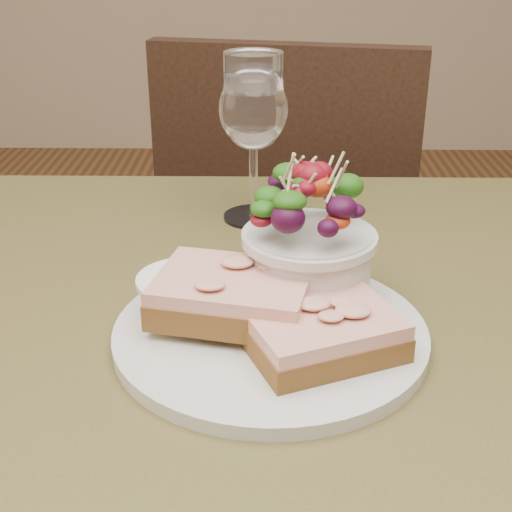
{
  "coord_description": "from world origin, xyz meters",
  "views": [
    {
      "loc": [
        0.02,
        -0.52,
        1.07
      ],
      "look_at": [
        0.01,
        0.02,
        0.81
      ],
      "focal_mm": 50.0,
      "sensor_mm": 36.0,
      "label": 1
    }
  ],
  "objects_px": {
    "ramekin": "(184,294)",
    "salad_bowl": "(309,234)",
    "sandwich_back": "(233,295)",
    "wine_glass": "(253,114)",
    "dinner_plate": "(270,333)",
    "chair_far": "(294,336)",
    "sandwich_front": "(323,333)",
    "cafe_table": "(245,428)"
  },
  "relations": [
    {
      "from": "dinner_plate",
      "to": "ramekin",
      "type": "bearing_deg",
      "value": 165.37
    },
    {
      "from": "chair_far",
      "to": "sandwich_front",
      "type": "bearing_deg",
      "value": 99.94
    },
    {
      "from": "chair_far",
      "to": "salad_bowl",
      "type": "height_order",
      "value": "chair_far"
    },
    {
      "from": "chair_far",
      "to": "wine_glass",
      "type": "bearing_deg",
      "value": 92.25
    },
    {
      "from": "chair_far",
      "to": "dinner_plate",
      "type": "xyz_separation_m",
      "value": [
        -0.06,
        -0.74,
        0.46
      ]
    },
    {
      "from": "dinner_plate",
      "to": "salad_bowl",
      "type": "xyz_separation_m",
      "value": [
        0.03,
        0.06,
        0.07
      ]
    },
    {
      "from": "chair_far",
      "to": "ramekin",
      "type": "bearing_deg",
      "value": 91.04
    },
    {
      "from": "sandwich_front",
      "to": "ramekin",
      "type": "distance_m",
      "value": 0.12
    },
    {
      "from": "dinner_plate",
      "to": "sandwich_front",
      "type": "height_order",
      "value": "sandwich_front"
    },
    {
      "from": "sandwich_front",
      "to": "sandwich_back",
      "type": "height_order",
      "value": "sandwich_back"
    },
    {
      "from": "sandwich_back",
      "to": "ramekin",
      "type": "height_order",
      "value": "sandwich_back"
    },
    {
      "from": "ramekin",
      "to": "salad_bowl",
      "type": "distance_m",
      "value": 0.12
    },
    {
      "from": "cafe_table",
      "to": "salad_bowl",
      "type": "relative_size",
      "value": 6.3
    },
    {
      "from": "salad_bowl",
      "to": "ramekin",
      "type": "bearing_deg",
      "value": -161.05
    },
    {
      "from": "dinner_plate",
      "to": "sandwich_back",
      "type": "height_order",
      "value": "sandwich_back"
    },
    {
      "from": "ramekin",
      "to": "salad_bowl",
      "type": "bearing_deg",
      "value": 18.95
    },
    {
      "from": "chair_far",
      "to": "wine_glass",
      "type": "distance_m",
      "value": 0.76
    },
    {
      "from": "sandwich_front",
      "to": "sandwich_back",
      "type": "distance_m",
      "value": 0.08
    },
    {
      "from": "sandwich_back",
      "to": "wine_glass",
      "type": "xyz_separation_m",
      "value": [
        0.01,
        0.25,
        0.09
      ]
    },
    {
      "from": "dinner_plate",
      "to": "salad_bowl",
      "type": "height_order",
      "value": "salad_bowl"
    },
    {
      "from": "ramekin",
      "to": "chair_far",
      "type": "bearing_deg",
      "value": 79.97
    },
    {
      "from": "dinner_plate",
      "to": "salad_bowl",
      "type": "bearing_deg",
      "value": 58.95
    },
    {
      "from": "dinner_plate",
      "to": "ramekin",
      "type": "relative_size",
      "value": 3.54
    },
    {
      "from": "cafe_table",
      "to": "sandwich_front",
      "type": "distance_m",
      "value": 0.15
    },
    {
      "from": "chair_far",
      "to": "sandwich_back",
      "type": "distance_m",
      "value": 0.89
    },
    {
      "from": "salad_bowl",
      "to": "wine_glass",
      "type": "bearing_deg",
      "value": 104.01
    },
    {
      "from": "cafe_table",
      "to": "sandwich_back",
      "type": "distance_m",
      "value": 0.14
    },
    {
      "from": "sandwich_back",
      "to": "wine_glass",
      "type": "distance_m",
      "value": 0.27
    },
    {
      "from": "chair_far",
      "to": "salad_bowl",
      "type": "bearing_deg",
      "value": 99.2
    },
    {
      "from": "cafe_table",
      "to": "wine_glass",
      "type": "distance_m",
      "value": 0.34
    },
    {
      "from": "cafe_table",
      "to": "dinner_plate",
      "type": "relative_size",
      "value": 3.09
    },
    {
      "from": "salad_bowl",
      "to": "wine_glass",
      "type": "relative_size",
      "value": 0.73
    },
    {
      "from": "wine_glass",
      "to": "salad_bowl",
      "type": "bearing_deg",
      "value": -75.99
    },
    {
      "from": "ramekin",
      "to": "wine_glass",
      "type": "bearing_deg",
      "value": 77.63
    },
    {
      "from": "cafe_table",
      "to": "ramekin",
      "type": "distance_m",
      "value": 0.14
    },
    {
      "from": "chair_far",
      "to": "sandwich_front",
      "type": "xyz_separation_m",
      "value": [
        -0.02,
        -0.78,
        0.48
      ]
    },
    {
      "from": "chair_far",
      "to": "dinner_plate",
      "type": "bearing_deg",
      "value": 96.78
    },
    {
      "from": "sandwich_front",
      "to": "sandwich_back",
      "type": "relative_size",
      "value": 0.96
    },
    {
      "from": "sandwich_front",
      "to": "ramekin",
      "type": "relative_size",
      "value": 1.87
    },
    {
      "from": "chair_far",
      "to": "ramekin",
      "type": "distance_m",
      "value": 0.88
    },
    {
      "from": "dinner_plate",
      "to": "sandwich_front",
      "type": "relative_size",
      "value": 1.9
    },
    {
      "from": "cafe_table",
      "to": "salad_bowl",
      "type": "bearing_deg",
      "value": 38.64
    }
  ]
}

